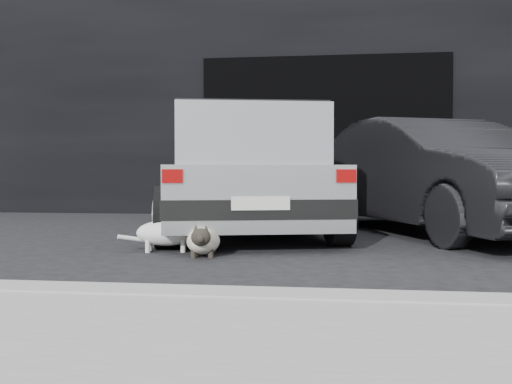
# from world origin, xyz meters

# --- Properties ---
(ground) EXTENTS (80.00, 80.00, 0.00)m
(ground) POSITION_xyz_m (0.00, 0.00, 0.00)
(ground) COLOR black
(ground) RESTS_ON ground
(building_facade) EXTENTS (34.00, 4.00, 5.00)m
(building_facade) POSITION_xyz_m (1.00, 6.00, 2.50)
(building_facade) COLOR black
(building_facade) RESTS_ON ground
(garage_opening) EXTENTS (4.00, 0.10, 2.60)m
(garage_opening) POSITION_xyz_m (1.00, 3.99, 1.30)
(garage_opening) COLOR black
(garage_opening) RESTS_ON ground
(curb) EXTENTS (18.00, 0.25, 0.12)m
(curb) POSITION_xyz_m (1.00, -2.60, 0.06)
(curb) COLOR gray
(curb) RESTS_ON ground
(silver_hatchback) EXTENTS (2.55, 4.10, 1.40)m
(silver_hatchback) POSITION_xyz_m (0.09, 1.19, 0.77)
(silver_hatchback) COLOR #BABDBF
(silver_hatchback) RESTS_ON ground
(second_car) EXTENTS (2.88, 4.28, 1.33)m
(second_car) POSITION_xyz_m (2.30, 1.35, 0.67)
(second_car) COLOR black
(second_car) RESTS_ON ground
(cat_siamese) EXTENTS (0.37, 0.84, 0.29)m
(cat_siamese) POSITION_xyz_m (0.03, -0.67, 0.13)
(cat_siamese) COLOR beige
(cat_siamese) RESTS_ON ground
(cat_white) EXTENTS (0.77, 0.35, 0.37)m
(cat_white) POSITION_xyz_m (-0.33, -0.45, 0.18)
(cat_white) COLOR silver
(cat_white) RESTS_ON ground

